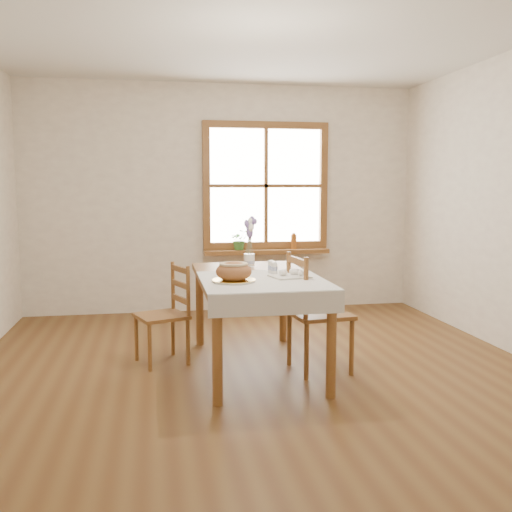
{
  "coord_description": "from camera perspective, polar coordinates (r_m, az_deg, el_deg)",
  "views": [
    {
      "loc": [
        -0.78,
        -4.07,
        1.44
      ],
      "look_at": [
        0.0,
        0.3,
        0.9
      ],
      "focal_mm": 40.0,
      "sensor_mm": 36.0,
      "label": 1
    }
  ],
  "objects": [
    {
      "name": "bread_plate",
      "position": [
        4.11,
        -2.24,
        -2.48
      ],
      "size": [
        0.3,
        0.3,
        0.02
      ],
      "primitive_type": "cylinder",
      "rotation": [
        0.0,
        0.0,
        -0.0
      ],
      "color": "white",
      "rests_on": "table_linen"
    },
    {
      "name": "ground",
      "position": [
        4.38,
        0.7,
        -12.24
      ],
      "size": [
        5.0,
        5.0,
        0.0
      ],
      "primitive_type": "plane",
      "color": "brown",
      "rests_on": "ground"
    },
    {
      "name": "bread_loaf",
      "position": [
        4.09,
        -2.25,
        -1.38
      ],
      "size": [
        0.26,
        0.26,
        0.14
      ],
      "primitive_type": "ellipsoid",
      "color": "#AA663C",
      "rests_on": "bread_plate"
    },
    {
      "name": "room_walls",
      "position": [
        4.15,
        0.74,
        10.63
      ],
      "size": [
        4.6,
        5.1,
        2.65
      ],
      "color": "white",
      "rests_on": "ground"
    },
    {
      "name": "lavender_bouquet",
      "position": [
        4.92,
        -0.68,
        1.9
      ],
      "size": [
        0.16,
        0.16,
        0.31
      ],
      "primitive_type": null,
      "color": "#6B5495",
      "rests_on": "flower_vase"
    },
    {
      "name": "table_linen",
      "position": [
        4.19,
        0.73,
        -2.46
      ],
      "size": [
        0.91,
        0.99,
        0.01
      ],
      "primitive_type": "cube",
      "color": "silver",
      "rests_on": "dining_table"
    },
    {
      "name": "chair_left",
      "position": [
        4.74,
        -9.45,
        -5.78
      ],
      "size": [
        0.5,
        0.49,
        0.81
      ],
      "primitive_type": null,
      "rotation": [
        0.0,
        0.0,
        -1.22
      ],
      "color": "brown",
      "rests_on": "ground"
    },
    {
      "name": "egg_napkin",
      "position": [
        4.32,
        3.39,
        -2.04
      ],
      "size": [
        0.32,
        0.29,
        0.01
      ],
      "primitive_type": "cube",
      "rotation": [
        0.0,
        0.0,
        0.23
      ],
      "color": "silver",
      "rests_on": "table_linen"
    },
    {
      "name": "salt_shaker",
      "position": [
        4.52,
        1.56,
        -1.04
      ],
      "size": [
        0.07,
        0.07,
        0.1
      ],
      "primitive_type": "cylinder",
      "rotation": [
        0.0,
        0.0,
        -0.28
      ],
      "color": "white",
      "rests_on": "table_linen"
    },
    {
      "name": "potted_plant",
      "position": [
        6.57,
        -1.65,
        1.41
      ],
      "size": [
        0.23,
        0.25,
        0.18
      ],
      "primitive_type": "imported",
      "rotation": [
        0.0,
        0.0,
        0.09
      ],
      "color": "#39722D",
      "rests_on": "window_sill"
    },
    {
      "name": "eggs",
      "position": [
        4.31,
        3.4,
        -1.66
      ],
      "size": [
        0.25,
        0.23,
        0.05
      ],
      "primitive_type": null,
      "rotation": [
        0.0,
        0.0,
        0.23
      ],
      "color": "white",
      "rests_on": "egg_napkin"
    },
    {
      "name": "pepper_shaker",
      "position": [
        4.47,
        1.83,
        -1.16
      ],
      "size": [
        0.07,
        0.07,
        0.1
      ],
      "primitive_type": "cylinder",
      "rotation": [
        0.0,
        0.0,
        0.31
      ],
      "color": "white",
      "rests_on": "table_linen"
    },
    {
      "name": "amber_bottle",
      "position": [
        6.69,
        3.79,
        1.53
      ],
      "size": [
        0.08,
        0.08,
        0.19
      ],
      "primitive_type": "cylinder",
      "rotation": [
        0.0,
        0.0,
        -0.23
      ],
      "color": "#9F551D",
      "rests_on": "window_sill"
    },
    {
      "name": "window_sill",
      "position": [
        6.63,
        1.08,
        0.45
      ],
      "size": [
        1.46,
        0.2,
        0.05
      ],
      "color": "brown",
      "rests_on": "ground"
    },
    {
      "name": "chair_right",
      "position": [
        4.5,
        6.42,
        -5.62
      ],
      "size": [
        0.5,
        0.48,
        0.93
      ],
      "primitive_type": null,
      "rotation": [
        0.0,
        0.0,
        1.69
      ],
      "color": "brown",
      "rests_on": "ground"
    },
    {
      "name": "dining_table",
      "position": [
        4.5,
        0.0,
        -2.97
      ],
      "size": [
        0.9,
        1.6,
        0.75
      ],
      "color": "brown",
      "rests_on": "ground"
    },
    {
      "name": "flower_vase",
      "position": [
        4.95,
        -0.67,
        -0.48
      ],
      "size": [
        0.1,
        0.1,
        0.1
      ],
      "primitive_type": "cylinder",
      "rotation": [
        0.0,
        0.0,
        -0.12
      ],
      "color": "white",
      "rests_on": "dining_table"
    },
    {
      "name": "window",
      "position": [
        6.66,
        0.98,
        7.03
      ],
      "size": [
        1.46,
        0.08,
        1.46
      ],
      "color": "brown",
      "rests_on": "ground"
    }
  ]
}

